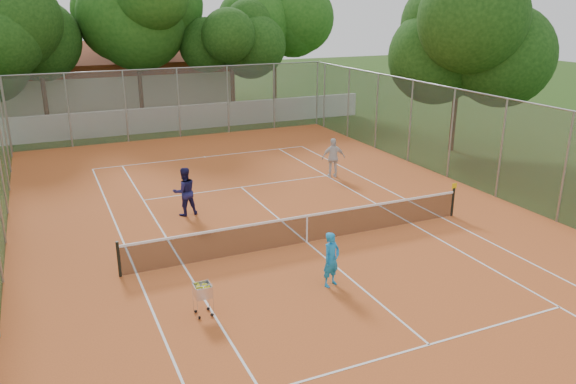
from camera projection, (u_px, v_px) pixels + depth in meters
name	position (u px, v px, depth m)	size (l,w,h in m)	color
ground	(307.00, 243.00, 18.37)	(120.00, 120.00, 0.00)	#1E380F
court_pad	(307.00, 243.00, 18.36)	(18.00, 34.00, 0.02)	#BE5825
court_lines	(307.00, 242.00, 18.36)	(10.98, 23.78, 0.01)	white
tennis_net	(307.00, 228.00, 18.21)	(11.88, 0.10, 0.98)	black
perimeter_fence	(307.00, 185.00, 17.73)	(18.00, 34.00, 4.00)	slate
boundary_wall	(172.00, 118.00, 34.57)	(26.00, 0.30, 1.50)	silver
clubhouse	(114.00, 78.00, 41.99)	(16.40, 9.00, 4.40)	beige
tropical_trees	(157.00, 44.00, 35.82)	(29.00, 19.00, 10.00)	#12340D
player_near	(331.00, 259.00, 15.32)	(0.57, 0.37, 1.56)	#1884CD
player_far_left	(185.00, 191.00, 20.49)	(0.88, 0.69, 1.81)	#1B1A50
player_far_right	(333.00, 158.00, 25.06)	(1.05, 0.44, 1.78)	silver
ball_hopper	(203.00, 299.00, 13.92)	(0.44, 0.44, 0.92)	silver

